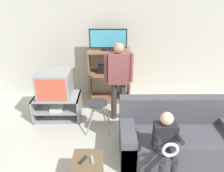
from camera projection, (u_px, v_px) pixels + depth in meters
wall_back at (114, 40)px, 4.85m from camera, size 6.40×0.06×2.60m
tv_stand at (58, 107)px, 4.32m from camera, size 0.89×0.57×0.47m
television_main at (55, 84)px, 4.12m from camera, size 0.61×0.54×0.50m
media_shelf at (109, 75)px, 4.85m from camera, size 0.90×0.51×1.17m
television_flat at (108, 40)px, 4.52m from camera, size 0.78×0.20×0.44m
folding_stool at (98, 108)px, 3.83m from camera, size 0.46×0.38×0.57m
snack_table at (88, 163)px, 2.80m from camera, size 0.40×0.40×0.40m
remote_control_black at (83, 160)px, 2.75m from camera, size 0.10×0.14×0.02m
remote_control_white at (92, 160)px, 2.75m from camera, size 0.07×0.15×0.02m
couch at (177, 137)px, 3.36m from camera, size 1.77×0.80×0.85m
person_standing_adult at (119, 75)px, 4.00m from camera, size 0.53×0.20×1.52m
person_seated_child at (166, 142)px, 2.81m from camera, size 0.33×0.43×0.97m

